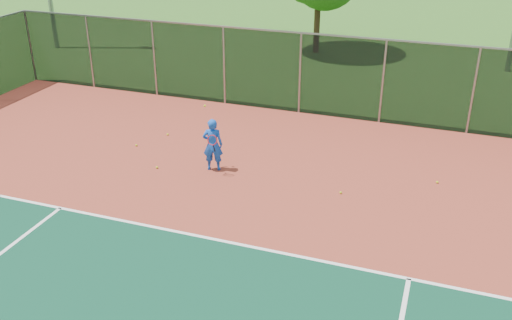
{
  "coord_description": "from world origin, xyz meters",
  "views": [
    {
      "loc": [
        2.23,
        -7.53,
        7.67
      ],
      "look_at": [
        -2.22,
        5.0,
        1.3
      ],
      "focal_mm": 40.0,
      "sensor_mm": 36.0,
      "label": 1
    }
  ],
  "objects": [
    {
      "name": "tennis_player",
      "position": [
        -4.1,
        6.49,
        0.83
      ],
      "size": [
        0.68,
        0.68,
        1.99
      ],
      "color": "blue",
      "rests_on": "court_apron"
    },
    {
      "name": "court_apron",
      "position": [
        0.0,
        2.0,
        0.01
      ],
      "size": [
        30.0,
        20.0,
        0.02
      ],
      "primitive_type": "cube",
      "color": "#973826",
      "rests_on": "ground"
    },
    {
      "name": "fence_back",
      "position": [
        0.0,
        12.0,
        1.56
      ],
      "size": [
        30.0,
        0.06,
        3.03
      ],
      "color": "black",
      "rests_on": "court_apron"
    },
    {
      "name": "practice_ball_0",
      "position": [
        -6.62,
        8.35,
        0.06
      ],
      "size": [
        0.07,
        0.07,
        0.07
      ],
      "primitive_type": "sphere",
      "color": "#BECB17",
      "rests_on": "court_apron"
    },
    {
      "name": "practice_ball_5",
      "position": [
        -5.73,
        5.96,
        0.06
      ],
      "size": [
        0.07,
        0.07,
        0.07
      ],
      "primitive_type": "sphere",
      "color": "#BECB17",
      "rests_on": "court_apron"
    },
    {
      "name": "practice_ball_6",
      "position": [
        -0.19,
        6.27,
        0.06
      ],
      "size": [
        0.07,
        0.07,
        0.07
      ],
      "primitive_type": "sphere",
      "color": "#BECB17",
      "rests_on": "court_apron"
    },
    {
      "name": "practice_ball_2",
      "position": [
        -7.16,
        7.19,
        0.06
      ],
      "size": [
        0.07,
        0.07,
        0.07
      ],
      "primitive_type": "sphere",
      "color": "#BECB17",
      "rests_on": "court_apron"
    },
    {
      "name": "practice_ball_4",
      "position": [
        2.29,
        7.81,
        0.06
      ],
      "size": [
        0.07,
        0.07,
        0.07
      ],
      "primitive_type": "sphere",
      "color": "#BECB17",
      "rests_on": "court_apron"
    }
  ]
}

